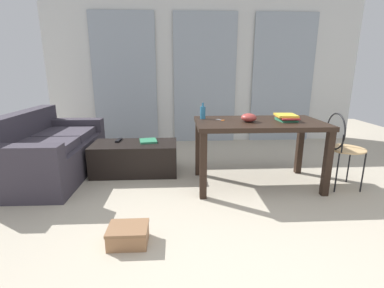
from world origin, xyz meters
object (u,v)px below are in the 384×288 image
(craft_table, at_px, (258,130))
(book_stack, at_px, (286,117))
(coffee_table, at_px, (135,158))
(scissors, at_px, (221,120))
(magazine, at_px, (148,141))
(bowl, at_px, (249,118))
(tv_remote_primary, at_px, (119,140))
(shoebox, at_px, (128,235))
(wire_chair, at_px, (341,142))
(bottle_near, at_px, (203,112))
(couch, at_px, (48,152))

(craft_table, height_order, book_stack, book_stack)
(coffee_table, relative_size, scissors, 10.60)
(coffee_table, relative_size, magazine, 4.52)
(bowl, relative_size, tv_remote_primary, 0.95)
(book_stack, bearing_deg, tv_remote_primary, 163.57)
(shoebox, bearing_deg, craft_table, 40.33)
(magazine, distance_m, shoebox, 1.66)
(wire_chair, bearing_deg, tv_remote_primary, 164.48)
(bottle_near, bearing_deg, book_stack, -11.33)
(craft_table, height_order, tv_remote_primary, craft_table)
(wire_chair, bearing_deg, bowl, 174.89)
(scissors, bearing_deg, wire_chair, -8.84)
(couch, relative_size, book_stack, 6.11)
(book_stack, height_order, scissors, book_stack)
(magazine, bearing_deg, coffee_table, -170.15)
(craft_table, xyz_separation_m, magazine, (-1.29, 0.53, -0.24))
(craft_table, height_order, shoebox, craft_table)
(coffee_table, bearing_deg, magazine, 20.39)
(coffee_table, bearing_deg, bottle_near, -18.48)
(magazine, height_order, shoebox, magazine)
(couch, bearing_deg, wire_chair, -9.31)
(tv_remote_primary, bearing_deg, book_stack, -9.36)
(scissors, distance_m, magazine, 1.05)
(couch, height_order, coffee_table, couch)
(craft_table, xyz_separation_m, bowl, (-0.13, -0.04, 0.15))
(bottle_near, distance_m, bowl, 0.53)
(book_stack, bearing_deg, scissors, 174.13)
(coffee_table, distance_m, scissors, 1.25)
(bowl, relative_size, scissors, 1.69)
(magazine, bearing_deg, scissors, -38.02)
(shoebox, bearing_deg, book_stack, 34.51)
(shoebox, bearing_deg, couch, 128.94)
(coffee_table, xyz_separation_m, magazine, (0.17, 0.06, 0.21))
(couch, relative_size, coffee_table, 1.61)
(coffee_table, bearing_deg, scissors, -20.57)
(couch, distance_m, craft_table, 2.59)
(book_stack, bearing_deg, bottle_near, 168.67)
(wire_chair, height_order, bowl, wire_chair)
(coffee_table, xyz_separation_m, book_stack, (1.76, -0.47, 0.59))
(book_stack, bearing_deg, couch, 171.33)
(scissors, bearing_deg, shoebox, -127.03)
(coffee_table, distance_m, wire_chair, 2.44)
(wire_chair, bearing_deg, craft_table, 171.73)
(bowl, distance_m, tv_remote_primary, 1.72)
(couch, distance_m, book_stack, 2.91)
(tv_remote_primary, bearing_deg, wire_chair, -8.45)
(shoebox, bearing_deg, wire_chair, 23.94)
(craft_table, relative_size, scissors, 13.89)
(craft_table, distance_m, shoebox, 1.80)
(coffee_table, height_order, scissors, scissors)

